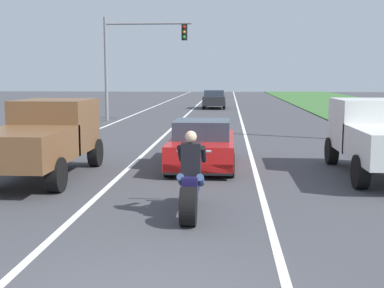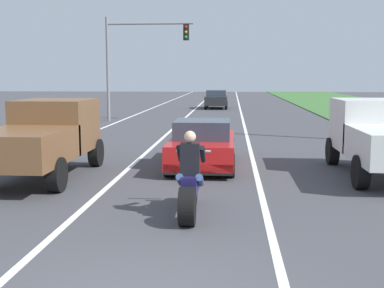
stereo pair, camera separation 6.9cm
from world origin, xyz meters
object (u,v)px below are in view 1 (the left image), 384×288
object	(u,v)px
distant_car_far_ahead	(214,99)
motorcycle_with_rider	(191,185)
pickup_truck_right_shoulder_white	(380,134)
pickup_truck_left_lane_brown	(44,135)
sports_car_red	(202,145)
traffic_light_mast_near	(133,51)

from	to	relation	value
distant_car_far_ahead	motorcycle_with_rider	bearing A→B (deg)	-89.12
pickup_truck_right_shoulder_white	pickup_truck_left_lane_brown	bearing A→B (deg)	-174.32
motorcycle_with_rider	sports_car_red	size ratio (longest dim) A/B	0.51
pickup_truck_left_lane_brown	traffic_light_mast_near	world-z (taller)	traffic_light_mast_near
traffic_light_mast_near	pickup_truck_left_lane_brown	bearing A→B (deg)	-87.15
pickup_truck_left_lane_brown	pickup_truck_right_shoulder_white	distance (m)	8.74
motorcycle_with_rider	pickup_truck_left_lane_brown	xyz separation A→B (m)	(-4.05, 3.38, 0.51)
distant_car_far_ahead	sports_car_red	bearing A→B (deg)	-89.09
sports_car_red	pickup_truck_right_shoulder_white	size ratio (longest dim) A/B	0.90
motorcycle_with_rider	pickup_truck_right_shoulder_white	world-z (taller)	pickup_truck_right_shoulder_white
pickup_truck_left_lane_brown	traffic_light_mast_near	size ratio (longest dim) A/B	0.80
motorcycle_with_rider	pickup_truck_left_lane_brown	size ratio (longest dim) A/B	0.46
motorcycle_with_rider	distant_car_far_ahead	xyz separation A→B (m)	(-0.49, 31.90, 0.18)
sports_car_red	pickup_truck_left_lane_brown	distance (m)	4.44
sports_car_red	pickup_truck_right_shoulder_white	bearing A→B (deg)	-12.35
motorcycle_with_rider	pickup_truck_left_lane_brown	distance (m)	5.30
sports_car_red	pickup_truck_right_shoulder_white	world-z (taller)	pickup_truck_right_shoulder_white
pickup_truck_left_lane_brown	pickup_truck_right_shoulder_white	bearing A→B (deg)	5.68
motorcycle_with_rider	distant_car_far_ahead	world-z (taller)	motorcycle_with_rider
pickup_truck_right_shoulder_white	traffic_light_mast_near	world-z (taller)	traffic_light_mast_near
sports_car_red	pickup_truck_left_lane_brown	size ratio (longest dim) A/B	0.90
pickup_truck_right_shoulder_white	motorcycle_with_rider	bearing A→B (deg)	-137.56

